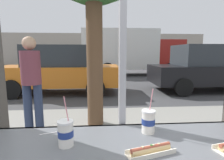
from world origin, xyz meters
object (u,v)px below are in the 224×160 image
at_px(pedestrian, 31,79).
at_px(parked_car_black, 206,68).
at_px(parked_car_orange, 59,69).
at_px(soda_cup_left, 66,133).
at_px(soda_cup_right, 148,121).
at_px(hotdog_tray_near, 151,150).
at_px(box_truck, 130,51).

bearing_deg(pedestrian, parked_car_black, 34.70).
height_order(parked_car_orange, pedestrian, parked_car_orange).
relative_size(parked_car_orange, pedestrian, 2.69).
bearing_deg(soda_cup_left, soda_cup_right, 14.67).
height_order(soda_cup_left, parked_car_black, parked_car_black).
relative_size(hotdog_tray_near, box_truck, 0.04).
bearing_deg(parked_car_orange, soda_cup_left, -77.53).
bearing_deg(box_truck, soda_cup_right, -99.12).
distance_m(parked_car_orange, parked_car_black, 5.69).
relative_size(soda_cup_left, soda_cup_right, 0.98).
bearing_deg(hotdog_tray_near, box_truck, 80.80).
height_order(soda_cup_left, pedestrian, pedestrian).
bearing_deg(soda_cup_left, box_truck, 78.29).
xyz_separation_m(parked_car_black, pedestrian, (-5.35, -3.71, 0.17)).
height_order(soda_cup_right, parked_car_orange, parked_car_orange).
bearing_deg(soda_cup_left, hotdog_tray_near, -14.44).
bearing_deg(soda_cup_right, box_truck, 80.88).
xyz_separation_m(soda_cup_left, hotdog_tray_near, (0.49, -0.13, -0.06)).
relative_size(soda_cup_left, parked_car_orange, 0.07).
distance_m(soda_cup_right, hotdog_tray_near, 0.28).
distance_m(soda_cup_left, hotdog_tray_near, 0.51).
distance_m(hotdog_tray_near, parked_car_orange, 6.13).
bearing_deg(soda_cup_left, pedestrian, 114.58).
bearing_deg(soda_cup_right, pedestrian, 127.95).
distance_m(parked_car_orange, pedestrian, 3.73).
bearing_deg(hotdog_tray_near, parked_car_orange, 106.67).
bearing_deg(parked_car_black, box_truck, 111.24).
bearing_deg(hotdog_tray_near, pedestrian, 123.26).
relative_size(hotdog_tray_near, pedestrian, 0.18).
bearing_deg(parked_car_orange, soda_cup_right, -72.04).
height_order(hotdog_tray_near, parked_car_black, parked_car_black).
xyz_separation_m(soda_cup_right, box_truck, (1.77, 11.02, 0.60)).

